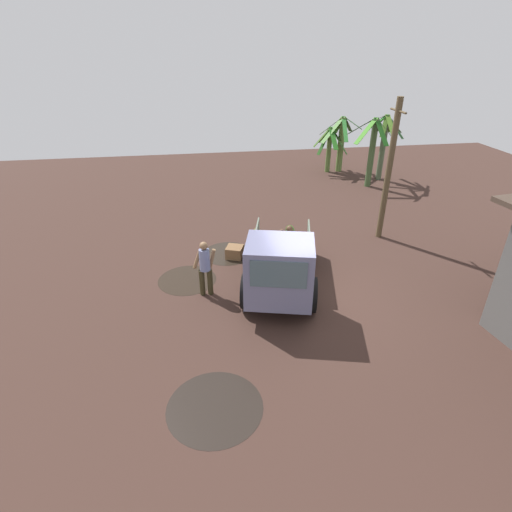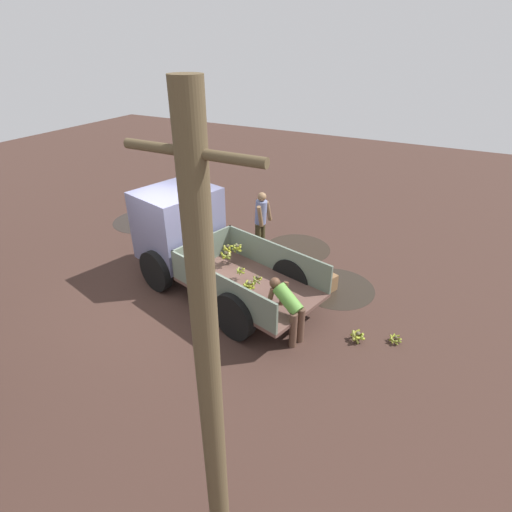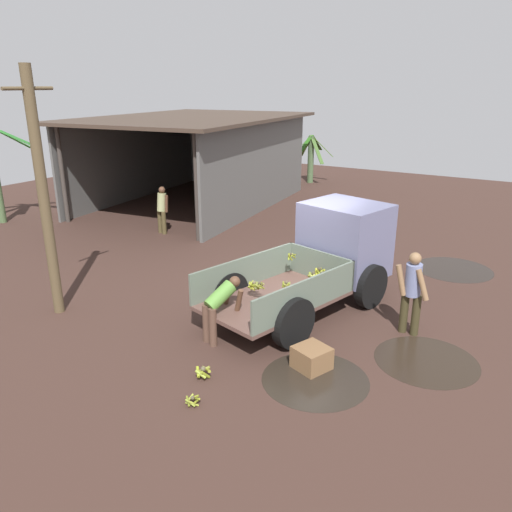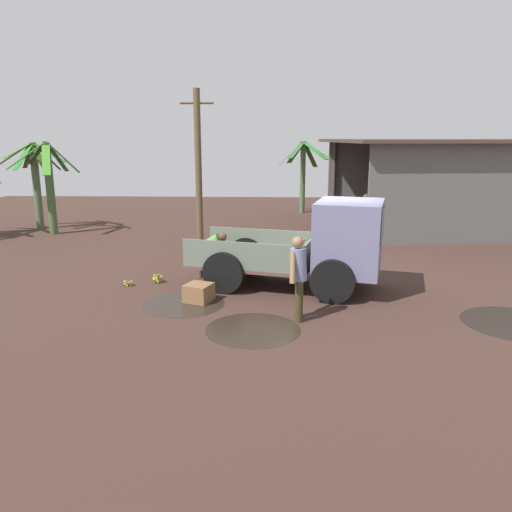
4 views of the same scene
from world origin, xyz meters
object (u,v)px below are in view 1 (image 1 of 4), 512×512
(banana_bunch_on_ground_0, at_px, (257,230))
(wooden_crate_0, at_px, (235,252))
(cargo_truck, at_px, (280,269))
(banana_bunch_on_ground_1, at_px, (268,236))
(person_worker_loading, at_px, (290,234))
(utility_pole, at_px, (389,171))
(person_foreground_visitor, at_px, (205,266))

(banana_bunch_on_ground_0, height_order, wooden_crate_0, wooden_crate_0)
(banana_bunch_on_ground_0, bearing_deg, wooden_crate_0, -29.84)
(cargo_truck, relative_size, banana_bunch_on_ground_1, 15.66)
(person_worker_loading, bearing_deg, banana_bunch_on_ground_0, -137.40)
(utility_pole, distance_m, banana_bunch_on_ground_1, 4.92)
(cargo_truck, relative_size, person_foreground_visitor, 2.83)
(person_worker_loading, relative_size, banana_bunch_on_ground_1, 3.96)
(utility_pole, xyz_separation_m, banana_bunch_on_ground_1, (-0.45, -4.25, -2.44))
(wooden_crate_0, bearing_deg, person_foreground_visitor, -26.63)
(utility_pole, bearing_deg, person_worker_loading, -77.73)
(person_worker_loading, relative_size, wooden_crate_0, 2.23)
(person_foreground_visitor, height_order, person_worker_loading, person_foreground_visitor)
(person_foreground_visitor, xyz_separation_m, wooden_crate_0, (-2.14, 1.07, -0.74))
(utility_pole, height_order, wooden_crate_0, utility_pole)
(cargo_truck, xyz_separation_m, banana_bunch_on_ground_0, (-4.85, 0.15, -1.04))
(person_foreground_visitor, bearing_deg, person_worker_loading, -52.73)
(utility_pole, bearing_deg, banana_bunch_on_ground_0, -103.78)
(banana_bunch_on_ground_1, bearing_deg, banana_bunch_on_ground_0, -155.26)
(cargo_truck, height_order, banana_bunch_on_ground_1, cargo_truck)
(banana_bunch_on_ground_0, xyz_separation_m, banana_bunch_on_ground_1, (0.67, 0.31, 0.05))
(banana_bunch_on_ground_0, distance_m, wooden_crate_0, 2.21)
(banana_bunch_on_ground_1, bearing_deg, person_worker_loading, 23.22)
(banana_bunch_on_ground_0, height_order, banana_bunch_on_ground_1, banana_bunch_on_ground_1)
(cargo_truck, bearing_deg, banana_bunch_on_ground_0, -167.52)
(utility_pole, distance_m, banana_bunch_on_ground_0, 5.31)
(banana_bunch_on_ground_1, distance_m, wooden_crate_0, 1.88)
(person_foreground_visitor, distance_m, person_worker_loading, 3.70)
(cargo_truck, height_order, person_foreground_visitor, cargo_truck)
(person_foreground_visitor, bearing_deg, banana_bunch_on_ground_0, -26.14)
(cargo_truck, relative_size, wooden_crate_0, 8.82)
(utility_pole, relative_size, person_worker_loading, 4.16)
(cargo_truck, xyz_separation_m, banana_bunch_on_ground_1, (-4.18, 0.46, -0.99))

